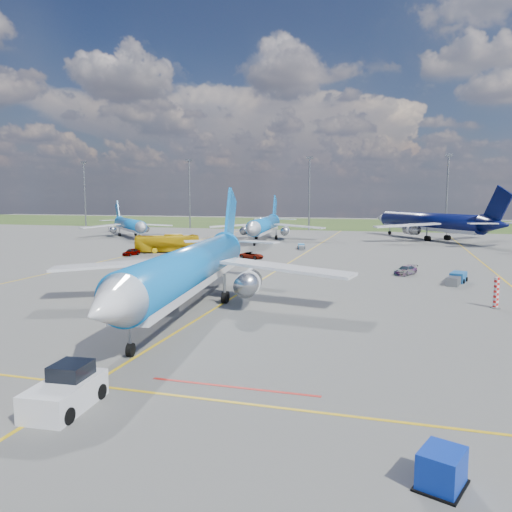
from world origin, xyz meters
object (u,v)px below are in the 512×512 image
(bg_jet_n, at_px, (428,239))
(pushback_tug, at_px, (66,391))
(apron_bus, at_px, (167,243))
(baggage_tug_w, at_px, (456,278))
(bg_jet_nw, at_px, (130,237))
(uld_container, at_px, (442,469))
(service_car_c, at_px, (406,270))
(service_car_a, at_px, (131,252))
(bg_jet_nnw, at_px, (264,240))
(service_car_b, at_px, (252,255))
(baggage_tug_c, at_px, (301,247))
(main_airliner, at_px, (191,308))
(warning_post, at_px, (496,293))

(bg_jet_n, height_order, pushback_tug, bg_jet_n)
(apron_bus, relative_size, baggage_tug_w, 2.15)
(bg_jet_nw, distance_m, uld_container, 120.40)
(bg_jet_nw, height_order, pushback_tug, bg_jet_nw)
(bg_jet_nw, distance_m, service_car_c, 83.12)
(bg_jet_nw, relative_size, service_car_c, 8.20)
(uld_container, relative_size, baggage_tug_w, 0.31)
(apron_bus, bearing_deg, bg_jet_n, -76.38)
(pushback_tug, height_order, uld_container, pushback_tug)
(pushback_tug, relative_size, uld_container, 3.63)
(service_car_a, bearing_deg, bg_jet_nnw, 74.28)
(service_car_b, bearing_deg, baggage_tug_c, -0.70)
(main_airliner, height_order, uld_container, main_airliner)
(bg_jet_n, relative_size, baggage_tug_c, 10.30)
(apron_bus, bearing_deg, baggage_tug_c, -88.89)
(warning_post, distance_m, service_car_c, 20.56)
(bg_jet_nw, height_order, baggage_tug_c, bg_jet_nw)
(pushback_tug, height_order, service_car_a, pushback_tug)
(service_car_a, xyz_separation_m, baggage_tug_c, (27.56, 19.24, -0.18))
(bg_jet_nnw, relative_size, pushback_tug, 6.22)
(bg_jet_n, height_order, service_car_a, bg_jet_n)
(bg_jet_nnw, relative_size, baggage_tug_c, 8.71)
(main_airliner, bearing_deg, bg_jet_n, 65.89)
(warning_post, relative_size, bg_jet_nw, 0.09)
(service_car_b, bearing_deg, pushback_tug, -156.62)
(warning_post, distance_m, apron_bus, 62.08)
(main_airliner, bearing_deg, baggage_tug_w, 32.85)
(bg_jet_nnw, height_order, pushback_tug, bg_jet_nnw)
(service_car_b, height_order, service_car_c, service_car_c)
(bg_jet_n, xyz_separation_m, baggage_tug_c, (-26.07, -30.39, 0.47))
(bg_jet_nw, height_order, bg_jet_nnw, bg_jet_nnw)
(apron_bus, bearing_deg, warning_post, -151.30)
(main_airliner, bearing_deg, uld_container, -57.29)
(bg_jet_nnw, relative_size, bg_jet_n, 0.85)
(uld_container, xyz_separation_m, service_car_c, (-0.62, 51.99, -0.10))
(bg_jet_nw, xyz_separation_m, baggage_tug_w, (75.09, -51.44, 0.58))
(apron_bus, xyz_separation_m, baggage_tug_c, (23.53, 12.79, -1.25))
(bg_jet_nnw, distance_m, baggage_tug_c, 21.09)
(bg_jet_n, height_order, uld_container, bg_jet_n)
(baggage_tug_w, bearing_deg, uld_container, -79.39)
(bg_jet_nnw, height_order, service_car_b, bg_jet_nnw)
(bg_jet_n, height_order, baggage_tug_c, bg_jet_n)
(main_airliner, relative_size, baggage_tug_w, 7.62)
(warning_post, relative_size, service_car_c, 0.71)
(pushback_tug, distance_m, uld_container, 18.02)
(pushback_tug, bearing_deg, baggage_tug_c, 87.82)
(service_car_a, bearing_deg, bg_jet_nw, 127.46)
(uld_container, relative_size, service_car_b, 0.43)
(apron_bus, height_order, service_car_c, apron_bus)
(bg_jet_nnw, height_order, baggage_tug_c, bg_jet_nnw)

